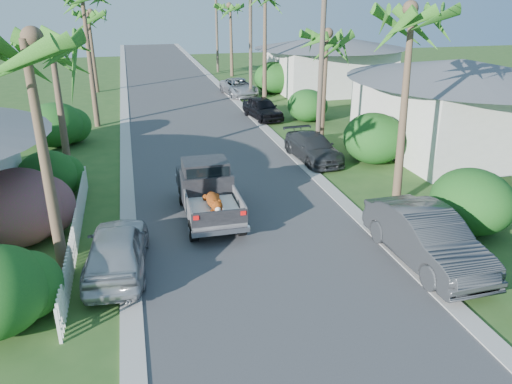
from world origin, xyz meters
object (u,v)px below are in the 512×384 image
object	(u,v)px
house_right_near	(456,109)
house_right_far	(329,66)
palm_l_a	(25,40)
pickup_truck	(207,188)
parked_car_ln	(117,249)
palm_r_d	(231,6)
utility_pole_b	(321,66)
parked_car_rd	(239,87)
parked_car_rf	(263,108)
utility_pole_c	(251,40)
parked_car_rn	(427,238)
palm_r_b	(326,34)
utility_pole_d	(217,27)
palm_r_a	(415,10)
palm_l_d	(88,13)
parked_car_rm	(313,148)
palm_l_b	(50,41)

from	to	relation	value
house_right_near	house_right_far	distance (m)	18.00
palm_l_a	pickup_truck	bearing A→B (deg)	38.19
parked_car_ln	palm_r_d	world-z (taller)	palm_r_d
palm_l_a	utility_pole_b	world-z (taller)	utility_pole_b
parked_car_rd	palm_l_a	xyz separation A→B (m)	(-11.20, -26.63, 6.25)
parked_car_rf	utility_pole_b	distance (m)	9.22
utility_pole_b	utility_pole_c	world-z (taller)	same
parked_car_ln	utility_pole_c	xyz separation A→B (m)	(10.22, 24.83, 3.84)
palm_r_d	utility_pole_c	distance (m)	12.22
parked_car_rn	palm_r_b	size ratio (longest dim) A/B	0.72
palm_r_b	parked_car_ln	bearing A→B (deg)	-133.49
utility_pole_d	palm_r_a	bearing A→B (deg)	-88.92
parked_car_ln	palm_l_d	size ratio (longest dim) A/B	0.58
palm_r_a	house_right_near	size ratio (longest dim) A/B	0.97
palm_l_d	palm_r_b	size ratio (longest dim) A/B	1.07
parked_car_rd	palm_r_a	bearing A→B (deg)	-91.92
parked_car_rd	house_right_far	distance (m)	8.14
parked_car_rn	palm_l_a	world-z (taller)	palm_l_a
parked_car_rf	parked_car_ln	size ratio (longest dim) A/B	0.94
parked_car_rn	palm_r_d	bearing A→B (deg)	86.14
parked_car_ln	pickup_truck	bearing A→B (deg)	-127.51
parked_car_rf	house_right_near	distance (m)	12.51
utility_pole_c	parked_car_rm	bearing A→B (deg)	-92.16
palm_r_b	palm_r_a	bearing A→B (deg)	-91.91
palm_l_b	palm_r_d	xyz separation A→B (m)	(13.30, 28.00, 0.59)
parked_car_rf	utility_pole_c	distance (m)	7.77
pickup_truck	palm_l_a	size ratio (longest dim) A/B	0.62
palm_l_a	utility_pole_c	bearing A→B (deg)	64.73
parked_car_rd	palm_r_b	bearing A→B (deg)	-88.83
palm_r_d	utility_pole_c	bearing A→B (deg)	-94.29
parked_car_rm	palm_r_a	size ratio (longest dim) A/B	0.52
palm_r_b	utility_pole_b	world-z (taller)	utility_pole_b
palm_r_b	utility_pole_c	size ratio (longest dim) A/B	0.80
palm_r_d	utility_pole_c	size ratio (longest dim) A/B	0.89
parked_car_rm	parked_car_ln	xyz separation A→B (m)	(-9.62, -8.90, 0.11)
palm_r_b	house_right_far	size ratio (longest dim) A/B	0.80
pickup_truck	house_right_near	world-z (taller)	house_right_near
palm_r_b	palm_r_d	bearing A→B (deg)	90.23
parked_car_rm	palm_r_a	xyz separation A→B (m)	(1.30, -6.07, 6.77)
utility_pole_c	pickup_truck	bearing A→B (deg)	-107.98
palm_l_a	house_right_near	distance (m)	21.72
house_right_far	utility_pole_b	world-z (taller)	utility_pole_b
palm_l_a	utility_pole_b	distance (m)	15.64
pickup_truck	palm_l_d	xyz separation A→B (m)	(-5.25, 27.11, 5.43)
parked_car_rf	utility_pole_d	size ratio (longest dim) A/B	0.46
palm_l_d	utility_pole_d	bearing A→B (deg)	36.64
palm_l_d	palm_r_b	distance (m)	23.08
parked_car_rm	parked_car_rf	distance (m)	9.26
parked_car_rm	parked_car_ln	bearing A→B (deg)	-141.91
parked_car_rm	palm_r_d	bearing A→B (deg)	82.25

